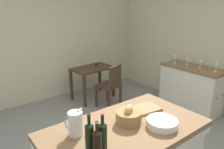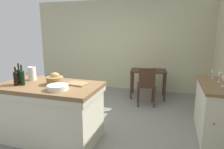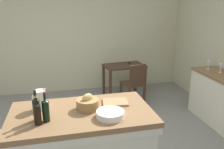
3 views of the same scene
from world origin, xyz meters
TOP-DOWN VIEW (x-y plane):
  - wall_back at (0.00, 2.60)m, footprint 5.32×0.12m
  - wall_right at (2.60, 0.00)m, footprint 0.12×5.20m
  - side_cabinet at (2.26, 0.28)m, footprint 0.52×1.23m
  - writing_desk at (0.96, 1.92)m, footprint 0.95×0.65m
  - wooden_chair at (0.99, 1.29)m, footprint 0.48×0.48m
  - pitcher at (-0.72, -0.45)m, footprint 0.17×0.13m
  - wash_bowl at (0.01, -0.82)m, footprint 0.30×0.30m
  - bread_basket at (-0.19, -0.57)m, footprint 0.26×0.26m
  - cutting_board at (0.15, -0.48)m, footprint 0.32×0.26m
  - wine_bottle_dark at (-0.64, -0.76)m, footprint 0.07×0.07m
  - wine_bottle_amber at (-0.74, -0.71)m, footprint 0.07×0.07m
  - wine_bottle_green at (-0.72, -0.80)m, footprint 0.07×0.07m
  - wine_glass_far_left at (2.30, -0.16)m, footprint 0.07×0.07m
  - wine_glass_left at (2.30, 0.15)m, footprint 0.07×0.07m
  - wine_glass_middle at (2.31, 0.44)m, footprint 0.07×0.07m
  - wine_glass_right at (2.24, 0.68)m, footprint 0.07×0.07m

SIDE VIEW (x-z plane):
  - side_cabinet at x=2.26m, z-range 0.00..0.89m
  - wooden_chair at x=0.99m, z-range 0.04..0.96m
  - writing_desk at x=0.96m, z-range 0.22..1.01m
  - cutting_board at x=0.15m, z-range 0.91..0.93m
  - wash_bowl at x=0.01m, z-range 0.91..0.98m
  - bread_basket at x=-0.19m, z-range 0.88..1.07m
  - wine_glass_left at x=2.30m, z-range 0.92..1.07m
  - wine_glass_right at x=2.24m, z-range 0.92..1.08m
  - wine_glass_middle at x=2.31m, z-range 0.92..1.09m
  - wine_glass_far_left at x=2.30m, z-range 0.92..1.11m
  - pitcher at x=-0.72m, z-range 0.89..1.16m
  - wine_bottle_green at x=-0.72m, z-range 0.88..1.18m
  - wine_bottle_dark at x=-0.64m, z-range 0.88..1.20m
  - wine_bottle_amber at x=-0.74m, z-range 0.88..1.21m
  - wall_back at x=0.00m, z-range 0.00..2.60m
  - wall_right at x=2.60m, z-range 0.00..2.60m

